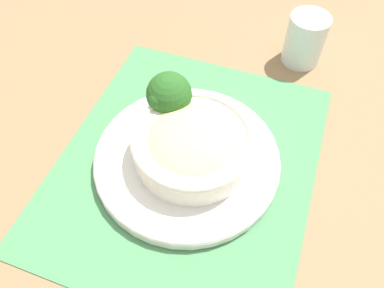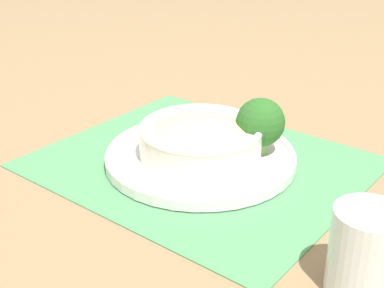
{
  "view_description": "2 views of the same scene",
  "coord_description": "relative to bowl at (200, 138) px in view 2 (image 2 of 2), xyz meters",
  "views": [
    {
      "loc": [
        -0.32,
        -0.12,
        0.52
      ],
      "look_at": [
        0.0,
        -0.01,
        0.05
      ],
      "focal_mm": 35.0,
      "sensor_mm": 36.0,
      "label": 1
    },
    {
      "loc": [
        0.46,
        -0.61,
        0.39
      ],
      "look_at": [
        -0.01,
        -0.01,
        0.04
      ],
      "focal_mm": 50.0,
      "sensor_mm": 36.0,
      "label": 2
    }
  ],
  "objects": [
    {
      "name": "bowl",
      "position": [
        0.0,
        0.0,
        0.0
      ],
      "size": [
        0.19,
        0.19,
        0.06
      ],
      "color": "silver",
      "rests_on": "plate"
    },
    {
      "name": "ground_plane",
      "position": [
        -0.01,
        0.01,
        -0.05
      ],
      "size": [
        4.0,
        4.0,
        0.0
      ],
      "primitive_type": "plane",
      "color": "#8C704C"
    },
    {
      "name": "carrot_slice_middle",
      "position": [
        -0.02,
        0.06,
        -0.03
      ],
      "size": [
        0.04,
        0.04,
        0.01
      ],
      "color": "orange",
      "rests_on": "plate"
    },
    {
      "name": "carrot_slice_near",
      "position": [
        -0.01,
        0.06,
        -0.03
      ],
      "size": [
        0.04,
        0.04,
        0.01
      ],
      "color": "orange",
      "rests_on": "plate"
    },
    {
      "name": "broccoli_floret",
      "position": [
        0.07,
        0.06,
        0.02
      ],
      "size": [
        0.08,
        0.08,
        0.09
      ],
      "color": "#759E51",
      "rests_on": "plate"
    },
    {
      "name": "plate",
      "position": [
        -0.01,
        0.01,
        -0.03
      ],
      "size": [
        0.3,
        0.3,
        0.02
      ],
      "color": "white",
      "rests_on": "placemat"
    },
    {
      "name": "carrot_slice_far",
      "position": [
        -0.04,
        0.05,
        -0.03
      ],
      "size": [
        0.04,
        0.04,
        0.01
      ],
      "color": "orange",
      "rests_on": "plate"
    },
    {
      "name": "water_glass",
      "position": [
        0.31,
        -0.13,
        -0.01
      ],
      "size": [
        0.08,
        0.08,
        0.1
      ],
      "color": "silver",
      "rests_on": "ground_plane"
    },
    {
      "name": "placemat",
      "position": [
        -0.01,
        0.01,
        -0.05
      ],
      "size": [
        0.49,
        0.41,
        0.0
      ],
      "color": "#4C8C59",
      "rests_on": "ground_plane"
    },
    {
      "name": "carrot_slice_extra",
      "position": [
        -0.05,
        0.04,
        -0.03
      ],
      "size": [
        0.04,
        0.04,
        0.01
      ],
      "color": "orange",
      "rests_on": "plate"
    }
  ]
}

